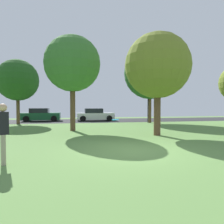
{
  "coord_description": "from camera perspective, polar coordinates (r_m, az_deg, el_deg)",
  "views": [
    {
      "loc": [
        -2.23,
        -7.59,
        1.75
      ],
      "look_at": [
        0.0,
        3.99,
        1.38
      ],
      "focal_mm": 32.59,
      "sensor_mm": 36.0,
      "label": 1
    }
  ],
  "objects": [
    {
      "name": "person_thrower",
      "position": [
        6.82,
        -28.26,
        -4.59
      ],
      "size": [
        0.37,
        0.31,
        1.81
      ],
      "rotation": [
        0.0,
        0.0,
        0.3
      ],
      "color": "gray",
      "rests_on": "ground_plane"
    },
    {
      "name": "frisbee_disc",
      "position": [
        7.78,
        0.94,
        -2.17
      ],
      "size": [
        0.33,
        0.33,
        0.04
      ],
      "color": "#2DB2E0"
    },
    {
      "name": "parked_car_white",
      "position": [
        23.48,
        -4.8,
        -0.86
      ],
      "size": [
        4.19,
        2.12,
        1.42
      ],
      "color": "white",
      "rests_on": "ground_plane"
    },
    {
      "name": "road_strip",
      "position": [
        23.76,
        -5.49,
        -2.41
      ],
      "size": [
        44.0,
        6.4,
        0.01
      ],
      "primitive_type": "cube",
      "color": "#28282B",
      "rests_on": "ground_plane"
    },
    {
      "name": "birch_tree_lone",
      "position": [
        21.23,
        10.65,
        10.68
      ],
      "size": [
        5.27,
        5.27,
        7.67
      ],
      "color": "brown",
      "rests_on": "ground_plane"
    },
    {
      "name": "parked_car_green",
      "position": [
        24.23,
        -19.27,
        -0.84
      ],
      "size": [
        4.1,
        2.12,
        1.45
      ],
      "color": "#195633",
      "rests_on": "ground_plane"
    },
    {
      "name": "ground_plane",
      "position": [
        8.11,
        5.44,
        -10.66
      ],
      "size": [
        44.0,
        44.0,
        0.0
      ],
      "primitive_type": "plane",
      "color": "#5B8442"
    },
    {
      "name": "maple_tree_far",
      "position": [
        21.31,
        -24.95,
        8.08
      ],
      "size": [
        3.88,
        3.88,
        6.09
      ],
      "color": "brown",
      "rests_on": "ground_plane"
    },
    {
      "name": "street_lamp_post",
      "position": [
        21.21,
        10.12,
        3.14
      ],
      "size": [
        0.14,
        0.14,
        4.5
      ],
      "primitive_type": "cylinder",
      "color": "#2D2D33",
      "rests_on": "ground_plane"
    },
    {
      "name": "maple_tree_near",
      "position": [
        12.44,
        12.64,
        12.5
      ],
      "size": [
        3.82,
        3.82,
        6.0
      ],
      "color": "brown",
      "rests_on": "ground_plane"
    },
    {
      "name": "oak_tree_right",
      "position": [
        14.64,
        -11.04,
        13.09
      ],
      "size": [
        3.87,
        3.87,
        6.57
      ],
      "color": "brown",
      "rests_on": "ground_plane"
    }
  ]
}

